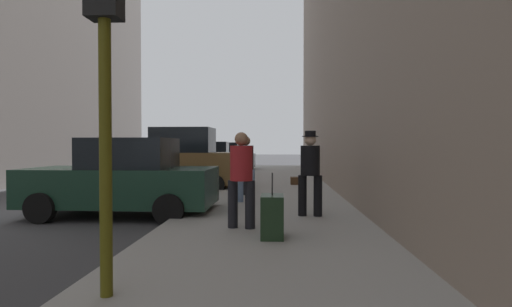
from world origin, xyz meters
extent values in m
plane|color=#38383A|center=(0.00, 0.00, 0.00)|extent=(120.00, 120.00, 0.00)
cube|color=gray|center=(6.00, 0.00, 0.07)|extent=(4.00, 40.00, 0.15)
cube|color=#193828|center=(2.60, -0.27, 0.69)|extent=(4.22, 1.88, 0.84)
cube|color=black|center=(2.80, -0.27, 1.44)|extent=(1.91, 1.58, 0.70)
cylinder|color=black|center=(1.24, 0.67, 0.32)|extent=(0.64, 0.23, 0.64)
cylinder|color=black|center=(1.23, -1.17, 0.32)|extent=(0.64, 0.23, 0.64)
cylinder|color=black|center=(3.97, 0.64, 0.32)|extent=(0.64, 0.23, 0.64)
cylinder|color=black|center=(3.96, -1.20, 0.32)|extent=(0.64, 0.23, 0.64)
cube|color=brown|center=(2.60, 4.89, 0.82)|extent=(4.62, 1.89, 1.10)
cube|color=black|center=(2.80, 4.89, 1.80)|extent=(2.09, 1.59, 0.90)
cylinder|color=black|center=(1.11, 5.83, 0.32)|extent=(0.64, 0.23, 0.64)
cylinder|color=black|center=(1.10, 3.99, 0.32)|extent=(0.64, 0.23, 0.64)
cylinder|color=black|center=(4.10, 5.80, 0.32)|extent=(0.64, 0.23, 0.64)
cylinder|color=black|center=(4.09, 3.96, 0.32)|extent=(0.64, 0.23, 0.64)
cube|color=#B2191E|center=(2.60, 9.84, 0.69)|extent=(4.27, 2.00, 0.84)
cube|color=black|center=(2.80, 9.84, 1.44)|extent=(1.95, 1.64, 0.70)
cylinder|color=black|center=(1.20, 10.70, 0.32)|extent=(0.65, 0.24, 0.64)
cylinder|color=black|center=(1.27, 8.87, 0.32)|extent=(0.65, 0.24, 0.64)
cylinder|color=black|center=(3.93, 10.81, 0.32)|extent=(0.65, 0.24, 0.64)
cylinder|color=black|center=(4.00, 8.97, 0.32)|extent=(0.65, 0.24, 0.64)
cube|color=slate|center=(2.60, 15.28, 0.69)|extent=(4.25, 1.97, 0.84)
cube|color=black|center=(2.80, 15.27, 1.44)|extent=(1.94, 1.62, 0.70)
cylinder|color=black|center=(1.26, 16.24, 0.32)|extent=(0.65, 0.24, 0.64)
cylinder|color=black|center=(1.21, 14.40, 0.32)|extent=(0.65, 0.24, 0.64)
cylinder|color=black|center=(3.99, 16.16, 0.32)|extent=(0.65, 0.24, 0.64)
cylinder|color=black|center=(3.94, 14.32, 0.32)|extent=(0.65, 0.24, 0.64)
cylinder|color=red|center=(4.45, 5.48, 0.43)|extent=(0.22, 0.22, 0.55)
sphere|color=red|center=(4.45, 5.48, 0.76)|extent=(0.20, 0.20, 0.20)
cylinder|color=red|center=(4.29, 5.48, 0.45)|extent=(0.10, 0.09, 0.09)
cylinder|color=red|center=(4.61, 5.48, 0.45)|extent=(0.10, 0.09, 0.09)
cylinder|color=#514C0F|center=(4.50, -5.39, 1.95)|extent=(0.12, 0.12, 3.60)
sphere|color=green|center=(4.50, -5.26, 3.02)|extent=(0.14, 0.14, 0.14)
cylinder|color=black|center=(5.37, -2.10, 0.57)|extent=(0.21, 0.21, 0.85)
cylinder|color=black|center=(5.68, -2.15, 0.57)|extent=(0.21, 0.21, 0.85)
cylinder|color=#A51E23|center=(5.52, -2.13, 1.31)|extent=(0.47, 0.47, 0.62)
sphere|color=#997051|center=(5.52, -2.13, 1.74)|extent=(0.24, 0.24, 0.24)
cylinder|color=#728CB2|center=(5.18, 1.16, 0.57)|extent=(0.22, 0.22, 0.85)
cylinder|color=#728CB2|center=(5.49, 1.07, 0.57)|extent=(0.22, 0.22, 0.85)
cylinder|color=black|center=(5.34, 1.11, 1.31)|extent=(0.49, 0.49, 0.62)
sphere|color=#997051|center=(5.34, 1.11, 1.74)|extent=(0.24, 0.24, 0.24)
cylinder|color=black|center=(4.91, 2.61, 0.57)|extent=(0.19, 0.19, 0.85)
cylinder|color=black|center=(5.23, 2.59, 0.57)|extent=(0.19, 0.19, 0.85)
cylinder|color=tan|center=(5.07, 2.60, 1.31)|extent=(0.42, 0.42, 0.62)
sphere|color=beige|center=(5.07, 2.60, 1.74)|extent=(0.24, 0.24, 0.24)
cylinder|color=black|center=(7.00, -0.84, 0.57)|extent=(0.19, 0.19, 0.85)
cylinder|color=black|center=(6.69, -0.82, 0.57)|extent=(0.19, 0.19, 0.85)
cylinder|color=black|center=(6.84, -0.83, 1.31)|extent=(0.43, 0.43, 0.62)
sphere|color=beige|center=(6.84, -0.83, 1.74)|extent=(0.24, 0.24, 0.24)
cylinder|color=black|center=(6.84, -0.83, 1.81)|extent=(0.34, 0.34, 0.02)
cylinder|color=black|center=(6.84, -0.83, 1.87)|extent=(0.23, 0.23, 0.11)
cube|color=black|center=(6.08, -2.82, 0.49)|extent=(0.36, 0.56, 0.68)
cylinder|color=#333333|center=(6.08, -2.82, 1.01)|extent=(0.02, 0.02, 0.36)
cube|color=#472D19|center=(6.80, 5.87, 0.29)|extent=(0.32, 0.44, 0.28)
camera|label=1|loc=(6.18, -9.18, 1.63)|focal=28.00mm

